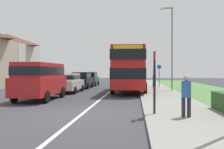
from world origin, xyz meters
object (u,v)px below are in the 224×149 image
at_px(parked_car_dark_green, 90,78).
at_px(street_lamp_mid, 171,43).
at_px(parked_car_white, 68,82).
at_px(parked_car_black, 82,80).
at_px(parked_van_red, 40,78).
at_px(bus_stop_sign, 154,78).
at_px(pedestrian_walking_away, 154,79).
at_px(double_decker_bus, 129,68).
at_px(pedestrian_at_stop, 186,94).
at_px(cycle_route_sign, 159,75).

relative_size(parked_car_dark_green, street_lamp_mid, 0.53).
xyz_separation_m(parked_car_white, parked_car_black, (0.00, 5.49, 0.03)).
distance_m(parked_van_red, bus_stop_sign, 8.59).
xyz_separation_m(parked_car_dark_green, pedestrian_walking_away, (7.77, -3.76, 0.03)).
height_order(double_decker_bus, bus_stop_sign, double_decker_bus).
distance_m(parked_car_black, bus_stop_sign, 17.61).
distance_m(parked_car_black, pedestrian_at_stop, 18.61).
height_order(parked_van_red, pedestrian_walking_away, parked_van_red).
xyz_separation_m(double_decker_bus, pedestrian_at_stop, (2.38, -12.65, -1.16)).
bearing_deg(cycle_route_sign, bus_stop_sign, -95.97).
xyz_separation_m(parked_van_red, street_lamp_mid, (9.16, 7.55, 2.94)).
bearing_deg(parked_car_dark_green, parked_van_red, -90.98).
relative_size(parked_van_red, cycle_route_sign, 2.01).
relative_size(double_decker_bus, bus_stop_sign, 3.70).
relative_size(double_decker_bus, pedestrian_walking_away, 5.76).
bearing_deg(parked_car_black, parked_van_red, -91.45).
bearing_deg(pedestrian_walking_away, double_decker_bus, -114.56).
bearing_deg(cycle_route_sign, parked_car_black, -172.83).
bearing_deg(double_decker_bus, cycle_route_sign, 60.25).
bearing_deg(cycle_route_sign, pedestrian_at_stop, -92.25).
height_order(double_decker_bus, street_lamp_mid, street_lamp_mid).
bearing_deg(bus_stop_sign, parked_car_black, 111.52).
bearing_deg(pedestrian_walking_away, street_lamp_mid, -76.90).
bearing_deg(street_lamp_mid, bus_stop_sign, -100.66).
bearing_deg(street_lamp_mid, parked_car_white, -167.33).
bearing_deg(parked_car_white, street_lamp_mid, 12.67).
relative_size(pedestrian_walking_away, bus_stop_sign, 0.64).
relative_size(pedestrian_walking_away, street_lamp_mid, 0.22).
bearing_deg(parked_van_red, parked_car_dark_green, 89.02).
height_order(double_decker_bus, parked_car_black, double_decker_bus).
distance_m(pedestrian_at_stop, pedestrian_walking_away, 18.29).
bearing_deg(parked_van_red, pedestrian_walking_away, 56.85).
xyz_separation_m(parked_car_white, cycle_route_sign, (8.28, 6.53, 0.52)).
height_order(double_decker_bus, parked_car_dark_green, double_decker_bus).
distance_m(parked_car_dark_green, pedestrian_at_stop, 23.31).
distance_m(double_decker_bus, parked_car_black, 6.88).
relative_size(double_decker_bus, parked_car_white, 2.13).
xyz_separation_m(double_decker_bus, street_lamp_mid, (3.69, 0.87, 2.18)).
relative_size(pedestrian_at_stop, cycle_route_sign, 0.66).
relative_size(parked_car_black, bus_stop_sign, 1.63).
relative_size(double_decker_bus, parked_car_dark_green, 2.42).
xyz_separation_m(parked_car_white, pedestrian_at_stop, (7.57, -11.52, 0.06)).
xyz_separation_m(pedestrian_at_stop, bus_stop_sign, (-1.11, 0.64, 0.56)).
bearing_deg(parked_car_white, parked_car_dark_green, 90.01).
relative_size(parked_van_red, bus_stop_sign, 1.94).
height_order(parked_car_white, pedestrian_walking_away, pedestrian_walking_away).
relative_size(bus_stop_sign, street_lamp_mid, 0.35).
bearing_deg(cycle_route_sign, parked_car_white, -141.75).
bearing_deg(street_lamp_mid, parked_car_dark_green, 136.16).
height_order(parked_van_red, parked_car_dark_green, parked_van_red).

